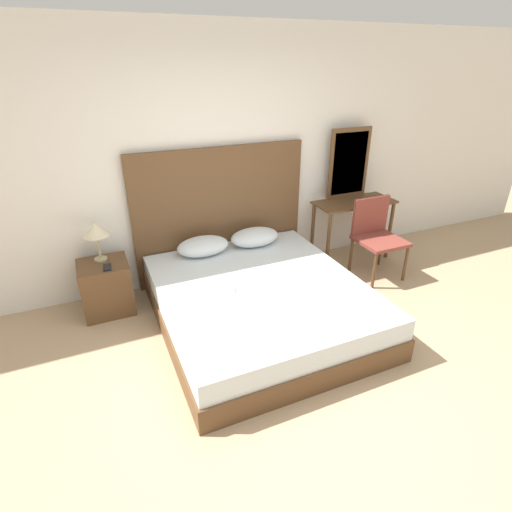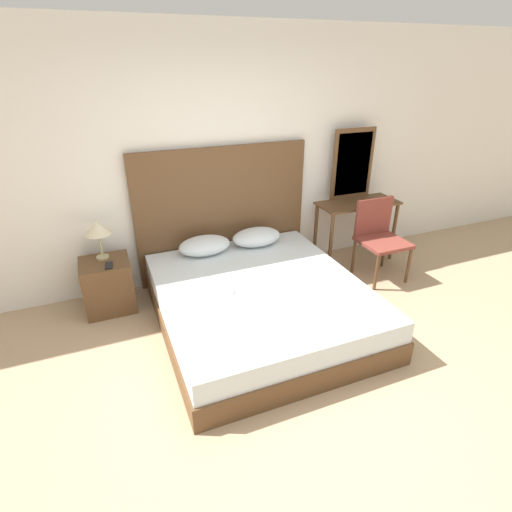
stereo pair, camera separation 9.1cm
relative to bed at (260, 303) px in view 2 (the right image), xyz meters
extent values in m
plane|color=tan|center=(0.01, -1.08, -0.21)|extent=(16.00, 16.00, 0.00)
cube|color=white|center=(0.01, 1.16, 1.14)|extent=(10.00, 0.06, 2.70)
cube|color=brown|center=(0.00, 0.00, -0.10)|extent=(1.88, 2.13, 0.22)
cube|color=silver|center=(0.00, 0.00, 0.11)|extent=(1.85, 2.09, 0.20)
cube|color=brown|center=(0.00, 1.09, 0.55)|extent=(1.98, 0.05, 1.51)
ellipsoid|color=silver|center=(-0.30, 0.84, 0.31)|extent=(0.56, 0.35, 0.20)
ellipsoid|color=silver|center=(0.30, 0.84, 0.31)|extent=(0.56, 0.35, 0.20)
cube|color=#B7B7BC|center=(-0.30, -0.01, 0.22)|extent=(0.13, 0.17, 0.01)
cube|color=brown|center=(-1.34, 0.81, 0.06)|extent=(0.48, 0.44, 0.54)
cylinder|color=tan|center=(-1.34, 0.90, 0.34)|extent=(0.12, 0.12, 0.02)
cylinder|color=tan|center=(-1.34, 0.90, 0.47)|extent=(0.02, 0.02, 0.24)
cone|color=beige|center=(-1.34, 0.90, 0.66)|extent=(0.25, 0.25, 0.13)
cube|color=black|center=(-1.30, 0.70, 0.33)|extent=(0.08, 0.16, 0.01)
cube|color=brown|center=(1.63, 0.82, 0.55)|extent=(1.00, 0.44, 0.02)
cylinder|color=brown|center=(1.17, 0.64, 0.16)|extent=(0.04, 0.04, 0.75)
cylinder|color=brown|center=(2.10, 0.64, 0.16)|extent=(0.04, 0.04, 0.75)
cylinder|color=brown|center=(1.17, 1.00, 0.16)|extent=(0.04, 0.04, 0.75)
cylinder|color=brown|center=(2.10, 1.00, 0.16)|extent=(0.04, 0.04, 0.75)
cube|color=brown|center=(1.63, 1.01, 0.99)|extent=(0.55, 0.03, 0.85)
cube|color=#B2BCC6|center=(1.63, 1.00, 0.99)|extent=(0.47, 0.01, 0.74)
cube|color=brown|center=(1.65, 0.28, 0.25)|extent=(0.51, 0.49, 0.04)
cube|color=brown|center=(1.65, 0.51, 0.49)|extent=(0.48, 0.04, 0.44)
cylinder|color=brown|center=(1.42, 0.07, 0.01)|extent=(0.04, 0.04, 0.44)
cylinder|color=brown|center=(1.87, 0.07, 0.01)|extent=(0.04, 0.04, 0.44)
cylinder|color=brown|center=(1.42, 0.50, 0.01)|extent=(0.04, 0.04, 0.44)
cylinder|color=brown|center=(1.87, 0.50, 0.01)|extent=(0.04, 0.04, 0.44)
camera|label=1|loc=(-1.36, -2.97, 2.13)|focal=28.00mm
camera|label=2|loc=(-1.27, -3.01, 2.13)|focal=28.00mm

